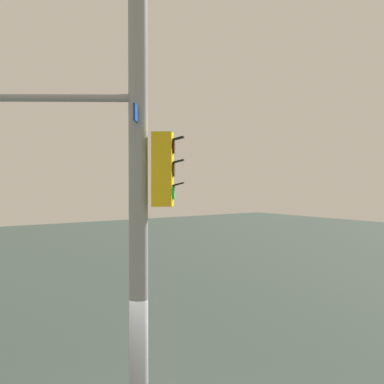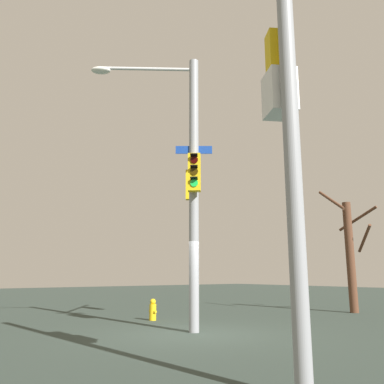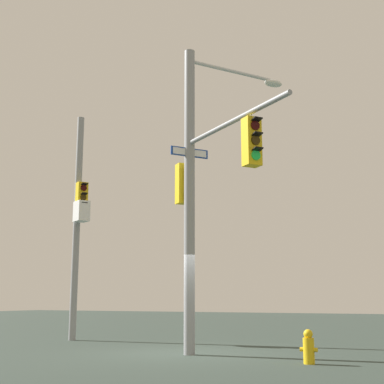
% 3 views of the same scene
% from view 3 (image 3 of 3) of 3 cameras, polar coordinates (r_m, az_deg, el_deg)
% --- Properties ---
extents(ground_plane, '(80.00, 80.00, 0.00)m').
position_cam_3_polar(ground_plane, '(14.49, -0.61, -16.59)').
color(ground_plane, '#2E3A33').
extents(main_signal_pole_assembly, '(4.11, 5.22, 8.17)m').
position_cam_3_polar(main_signal_pole_assembly, '(14.22, 1.11, 1.81)').
color(main_signal_pole_assembly, gray).
rests_on(main_signal_pole_assembly, ground).
extents(secondary_pole_assembly, '(0.79, 0.62, 7.88)m').
position_cam_3_polar(secondary_pole_assembly, '(19.49, -11.80, -2.61)').
color(secondary_pole_assembly, gray).
rests_on(secondary_pole_assembly, ground).
extents(fire_hydrant, '(0.38, 0.24, 0.73)m').
position_cam_3_polar(fire_hydrant, '(12.49, 12.12, -15.65)').
color(fire_hydrant, yellow).
rests_on(fire_hydrant, ground).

